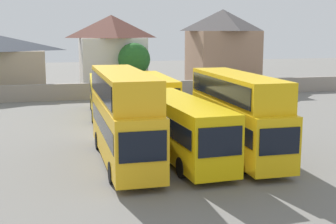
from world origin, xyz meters
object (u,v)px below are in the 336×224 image
(bus_3, at_px, (237,111))
(house_terrace_right, at_px, (222,48))
(bus_4, at_px, (105,94))
(bus_2, at_px, (181,125))
(tree_behind_wall, at_px, (134,59))
(bus_1, at_px, (123,112))
(house_terrace_centre, at_px, (112,52))
(bus_5, at_px, (154,92))

(bus_3, bearing_deg, house_terrace_right, 161.15)
(bus_4, bearing_deg, house_terrace_right, 138.13)
(bus_2, height_order, tree_behind_wall, tree_behind_wall)
(bus_1, xyz_separation_m, house_terrace_centre, (3.74, 32.56, 1.86))
(bus_1, distance_m, house_terrace_centre, 32.82)
(bus_1, height_order, house_terrace_right, house_terrace_right)
(tree_behind_wall, bearing_deg, bus_4, -111.21)
(bus_2, distance_m, bus_4, 15.64)
(bus_1, bearing_deg, bus_5, 161.59)
(bus_2, height_order, bus_3, bus_3)
(bus_1, xyz_separation_m, bus_2, (3.39, -0.12, -0.92))
(house_terrace_right, bearing_deg, bus_4, -135.85)
(house_terrace_right, bearing_deg, bus_1, -119.53)
(house_terrace_right, bearing_deg, bus_2, -114.69)
(bus_1, xyz_separation_m, bus_3, (6.78, -0.44, -0.14))
(house_terrace_centre, distance_m, tree_behind_wall, 4.94)
(house_terrace_right, bearing_deg, tree_behind_wall, -161.35)
(bus_2, distance_m, bus_3, 3.49)
(house_terrace_right, bearing_deg, bus_3, -109.39)
(bus_4, distance_m, house_terrace_right, 24.67)
(bus_1, height_order, bus_2, bus_1)
(bus_3, distance_m, house_terrace_centre, 33.19)
(bus_5, bearing_deg, tree_behind_wall, 179.62)
(bus_4, bearing_deg, bus_3, 24.90)
(bus_1, distance_m, bus_4, 15.35)
(tree_behind_wall, bearing_deg, bus_3, -87.89)
(bus_3, height_order, bus_5, bus_3)
(bus_3, bearing_deg, house_terrace_centre, -174.19)
(bus_2, xyz_separation_m, bus_3, (3.38, -0.32, 0.77))
(bus_5, xyz_separation_m, house_terrace_right, (13.04, 16.78, 3.26))
(bus_1, relative_size, tree_behind_wall, 1.87)
(bus_2, xyz_separation_m, house_terrace_right, (14.91, 32.44, 3.19))
(bus_2, relative_size, house_terrace_centre, 1.22)
(bus_5, distance_m, house_terrace_right, 21.50)
(bus_2, distance_m, house_terrace_right, 35.85)
(bus_5, bearing_deg, house_terrace_centre, -173.15)
(bus_4, bearing_deg, bus_2, 13.66)
(bus_5, xyz_separation_m, tree_behind_wall, (0.46, 12.53, 2.22))
(bus_5, distance_m, house_terrace_centre, 17.32)
(bus_4, distance_m, bus_5, 4.51)
(bus_3, xyz_separation_m, bus_5, (-1.51, 15.98, -0.85))
(bus_4, xyz_separation_m, house_terrace_centre, (2.97, 17.26, 2.87))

